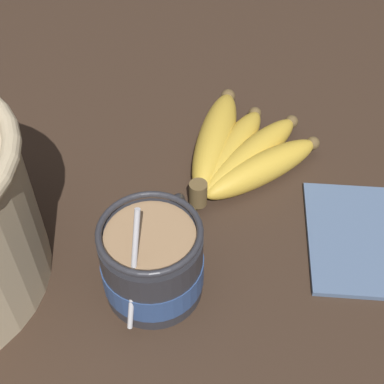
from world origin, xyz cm
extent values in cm
cube|color=#332319|center=(0.00, 0.00, 1.84)|extent=(139.69, 139.69, 3.67)
cylinder|color=#28282D|center=(-2.10, 2.64, 7.62)|extent=(9.62, 9.62, 7.90)
cylinder|color=navy|center=(-2.10, 2.64, 6.75)|extent=(9.82, 9.82, 3.08)
torus|color=#28282D|center=(3.56, 2.64, 8.08)|extent=(5.13, 0.90, 5.13)
cylinder|color=#997551|center=(-2.10, 2.64, 11.67)|extent=(8.42, 8.42, 0.40)
torus|color=#28282D|center=(-2.10, 2.64, 12.48)|extent=(9.62, 9.62, 0.60)
cylinder|color=silver|center=(-5.77, 2.64, 11.25)|extent=(4.45, 0.50, 12.32)
ellipsoid|color=silver|center=(-3.78, 2.64, 5.17)|extent=(3.00, 2.00, 0.80)
cylinder|color=brown|center=(8.85, 1.89, 6.56)|extent=(2.00, 2.00, 3.00)
ellipsoid|color=gold|center=(16.07, -3.45, 5.53)|extent=(15.04, 12.48, 3.71)
sphere|color=brown|center=(22.48, -8.20, 5.53)|extent=(1.67, 1.67, 1.67)
ellipsoid|color=gold|center=(17.67, -1.67, 5.56)|extent=(17.20, 9.87, 3.78)
sphere|color=brown|center=(25.56, -4.85, 5.56)|extent=(1.70, 1.70, 1.70)
ellipsoid|color=gold|center=(17.76, 0.74, 5.52)|extent=(16.31, 5.72, 3.70)
sphere|color=brown|center=(25.68, -0.29, 5.52)|extent=(1.66, 1.66, 1.66)
ellipsoid|color=gold|center=(18.70, 3.13, 5.82)|extent=(18.25, 6.50, 4.31)
sphere|color=brown|center=(27.55, 4.25, 5.82)|extent=(1.94, 1.94, 1.94)
cube|color=slate|center=(10.84, -15.52, 3.97)|extent=(17.26, 14.10, 0.60)
camera|label=1|loc=(-28.57, -10.94, 49.31)|focal=50.00mm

